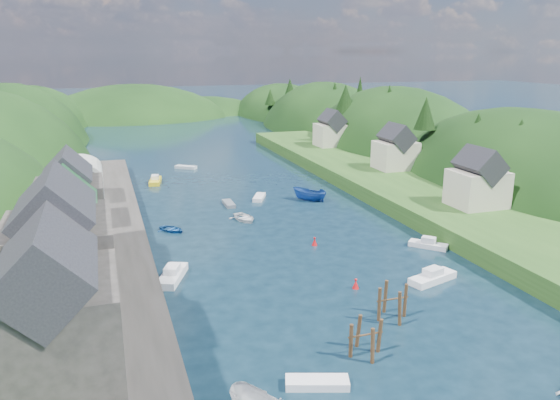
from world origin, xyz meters
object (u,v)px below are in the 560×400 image
object	(u,v)px
piling_cluster_far	(392,305)
channel_buoy_near	(356,284)
channel_buoy_far	(315,242)
piling_cluster_near	(365,341)

from	to	relation	value
piling_cluster_far	channel_buoy_near	bearing A→B (deg)	91.69
channel_buoy_far	piling_cluster_far	bearing A→B (deg)	-91.62
channel_buoy_near	piling_cluster_near	bearing A→B (deg)	-112.65
piling_cluster_far	channel_buoy_near	world-z (taller)	piling_cluster_far
piling_cluster_far	channel_buoy_near	size ratio (longest dim) A/B	3.48
piling_cluster_far	channel_buoy_far	xyz separation A→B (m)	(0.57, 20.18, -0.86)
piling_cluster_near	channel_buoy_far	bearing A→B (deg)	77.24
piling_cluster_far	channel_buoy_far	size ratio (longest dim) A/B	3.48
piling_cluster_near	channel_buoy_near	bearing A→B (deg)	67.35
channel_buoy_near	channel_buoy_far	xyz separation A→B (m)	(0.78, 13.23, 0.00)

